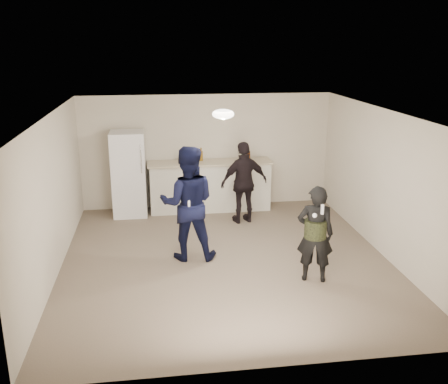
{
  "coord_description": "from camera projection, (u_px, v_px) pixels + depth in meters",
  "views": [
    {
      "loc": [
        -1.11,
        -7.77,
        3.6
      ],
      "look_at": [
        0.0,
        0.2,
        1.15
      ],
      "focal_mm": 40.0,
      "sensor_mm": 36.0,
      "label": 1
    }
  ],
  "objects": [
    {
      "name": "remote_man",
      "position": [
        189.0,
        205.0,
        8.08
      ],
      "size": [
        0.04,
        0.04,
        0.15
      ],
      "primitive_type": "cube",
      "color": "white",
      "rests_on": "man"
    },
    {
      "name": "man",
      "position": [
        188.0,
        203.0,
        8.37
      ],
      "size": [
        1.02,
        0.83,
        1.96
      ],
      "primitive_type": "imported",
      "rotation": [
        0.0,
        0.0,
        3.04
      ],
      "color": "#0E133D",
      "rests_on": "floor"
    },
    {
      "name": "remote_woman",
      "position": [
        322.0,
        209.0,
        7.24
      ],
      "size": [
        0.04,
        0.04,
        0.15
      ],
      "primitive_type": "cube",
      "color": "silver",
      "rests_on": "woman"
    },
    {
      "name": "wall_left",
      "position": [
        53.0,
        197.0,
        7.83
      ],
      "size": [
        0.0,
        6.0,
        6.0
      ],
      "primitive_type": "plane",
      "rotation": [
        1.57,
        0.0,
        1.57
      ],
      "color": "beige",
      "rests_on": "floor"
    },
    {
      "name": "woman",
      "position": [
        315.0,
        234.0,
        7.62
      ],
      "size": [
        0.64,
        0.51,
        1.53
      ],
      "primitive_type": "imported",
      "rotation": [
        0.0,
        0.0,
        2.87
      ],
      "color": "black",
      "rests_on": "floor"
    },
    {
      "name": "wall_right",
      "position": [
        384.0,
        183.0,
        8.55
      ],
      "size": [
        0.0,
        6.0,
        6.0
      ],
      "primitive_type": "plane",
      "rotation": [
        1.57,
        0.0,
        -1.57
      ],
      "color": "beige",
      "rests_on": "floor"
    },
    {
      "name": "nunchuk_woman",
      "position": [
        315.0,
        215.0,
        7.28
      ],
      "size": [
        0.07,
        0.07,
        0.07
      ],
      "primitive_type": "sphere",
      "color": "white",
      "rests_on": "woman"
    },
    {
      "name": "wall_back",
      "position": [
        207.0,
        151.0,
        11.04
      ],
      "size": [
        6.0,
        0.0,
        6.0
      ],
      "primitive_type": "plane",
      "rotation": [
        1.57,
        0.0,
        0.0
      ],
      "color": "beige",
      "rests_on": "floor"
    },
    {
      "name": "camo_shorts",
      "position": [
        315.0,
        229.0,
        7.59
      ],
      "size": [
        0.34,
        0.34,
        0.28
      ],
      "primitive_type": "cylinder",
      "color": "#303B1A",
      "rests_on": "woman"
    },
    {
      "name": "floor",
      "position": [
        226.0,
        259.0,
        8.56
      ],
      "size": [
        6.0,
        6.0,
        0.0
      ],
      "primitive_type": "plane",
      "color": "#6B5B4C",
      "rests_on": "ground"
    },
    {
      "name": "fridge",
      "position": [
        129.0,
        174.0,
        10.53
      ],
      "size": [
        0.7,
        0.7,
        1.8
      ],
      "primitive_type": "cube",
      "color": "white",
      "rests_on": "floor"
    },
    {
      "name": "wall_front",
      "position": [
        265.0,
        269.0,
        5.35
      ],
      "size": [
        6.0,
        0.0,
        6.0
      ],
      "primitive_type": "plane",
      "rotation": [
        -1.57,
        0.0,
        0.0
      ],
      "color": "beige",
      "rests_on": "floor"
    },
    {
      "name": "nunchuk_man",
      "position": [
        196.0,
        208.0,
        8.15
      ],
      "size": [
        0.07,
        0.07,
        0.07
      ],
      "primitive_type": "sphere",
      "color": "white",
      "rests_on": "man"
    },
    {
      "name": "shaker",
      "position": [
        180.0,
        159.0,
        10.67
      ],
      "size": [
        0.08,
        0.08,
        0.17
      ],
      "primitive_type": "cylinder",
      "color": "#B5B4B9",
      "rests_on": "counter_top"
    },
    {
      "name": "ceiling_dome",
      "position": [
        223.0,
        114.0,
        8.13
      ],
      "size": [
        0.36,
        0.36,
        0.16
      ],
      "primitive_type": "ellipsoid",
      "color": "white",
      "rests_on": "ceiling"
    },
    {
      "name": "ceiling",
      "position": [
        226.0,
        114.0,
        7.83
      ],
      "size": [
        6.0,
        6.0,
        0.0
      ],
      "primitive_type": "plane",
      "rotation": [
        3.14,
        0.0,
        0.0
      ],
      "color": "silver",
      "rests_on": "wall_back"
    },
    {
      "name": "counter",
      "position": [
        210.0,
        187.0,
        10.94
      ],
      "size": [
        2.6,
        0.56,
        1.05
      ],
      "primitive_type": "cube",
      "color": "silver",
      "rests_on": "floor"
    },
    {
      "name": "bottle_cluster",
      "position": [
        221.0,
        157.0,
        10.71
      ],
      "size": [
        1.23,
        0.37,
        0.28
      ],
      "color": "brown",
      "rests_on": "counter_top"
    },
    {
      "name": "spectator",
      "position": [
        244.0,
        183.0,
        10.1
      ],
      "size": [
        1.05,
        0.6,
        1.68
      ],
      "primitive_type": "imported",
      "rotation": [
        0.0,
        0.0,
        3.35
      ],
      "color": "black",
      "rests_on": "floor"
    },
    {
      "name": "fridge_handle",
      "position": [
        141.0,
        159.0,
        10.1
      ],
      "size": [
        0.02,
        0.02,
        0.6
      ],
      "primitive_type": "cylinder",
      "color": "white",
      "rests_on": "fridge"
    },
    {
      "name": "counter_top",
      "position": [
        210.0,
        163.0,
        10.78
      ],
      "size": [
        2.68,
        0.64,
        0.04
      ],
      "primitive_type": "cube",
      "color": "#B9B28F",
      "rests_on": "counter"
    }
  ]
}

